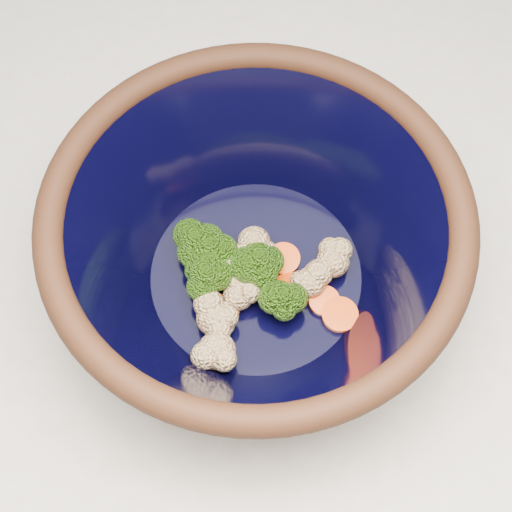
{
  "coord_description": "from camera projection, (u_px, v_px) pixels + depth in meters",
  "views": [
    {
      "loc": [
        -0.03,
        -0.34,
        1.53
      ],
      "look_at": [
        0.0,
        -0.06,
        0.97
      ],
      "focal_mm": 50.0,
      "sensor_mm": 36.0,
      "label": 1
    }
  ],
  "objects": [
    {
      "name": "counter",
      "position": [
        248.0,
        369.0,
        1.12
      ],
      "size": [
        1.2,
        1.2,
        0.9
      ],
      "primitive_type": "cube",
      "color": "beige",
      "rests_on": "ground"
    },
    {
      "name": "ground",
      "position": [
        250.0,
        433.0,
        1.52
      ],
      "size": [
        3.0,
        3.0,
        0.0
      ],
      "primitive_type": "plane",
      "color": "#9E7A54",
      "rests_on": "ground"
    },
    {
      "name": "mixing_bowl",
      "position": [
        256.0,
        248.0,
        0.61
      ],
      "size": [
        0.44,
        0.44,
        0.15
      ],
      "rotation": [
        0.0,
        0.0,
        -0.39
      ],
      "color": "black",
      "rests_on": "counter"
    },
    {
      "name": "vegetable_pile",
      "position": [
        240.0,
        274.0,
        0.63
      ],
      "size": [
        0.16,
        0.14,
        0.06
      ],
      "color": "#608442",
      "rests_on": "mixing_bowl"
    }
  ]
}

